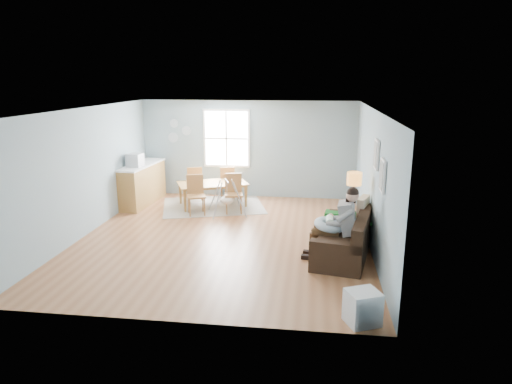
# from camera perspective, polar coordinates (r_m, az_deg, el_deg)

# --- Properties ---
(room) EXTENTS (8.40, 9.40, 3.90)m
(room) POSITION_cam_1_polar(r_m,az_deg,el_deg) (9.26, -4.19, 8.59)
(room) COLOR brown
(window) EXTENTS (1.32, 0.08, 1.62)m
(window) POSITION_cam_1_polar(r_m,az_deg,el_deg) (12.84, -3.69, 6.70)
(window) COLOR white
(window) RESTS_ON room
(pictures) EXTENTS (0.05, 1.34, 0.74)m
(pictures) POSITION_cam_1_polar(r_m,az_deg,el_deg) (8.20, 15.14, 3.36)
(pictures) COLOR white
(pictures) RESTS_ON room
(wall_plates) EXTENTS (0.67, 0.02, 0.66)m
(wall_plates) POSITION_cam_1_polar(r_m,az_deg,el_deg) (13.17, -9.76, 7.50)
(wall_plates) COLOR #8FA0AC
(wall_plates) RESTS_ON room
(sofa) EXTENTS (1.30, 2.24, 0.85)m
(sofa) POSITION_cam_1_polar(r_m,az_deg,el_deg) (8.91, 11.27, -5.89)
(sofa) COLOR black
(sofa) RESTS_ON room
(green_throw) EXTENTS (1.05, 0.94, 0.04)m
(green_throw) POSITION_cam_1_polar(r_m,az_deg,el_deg) (9.51, 11.43, -3.09)
(green_throw) COLOR #166325
(green_throw) RESTS_ON sofa
(beige_pillow) EXTENTS (0.30, 0.52, 0.51)m
(beige_pillow) POSITION_cam_1_polar(r_m,az_deg,el_deg) (9.27, 13.22, -2.13)
(beige_pillow) COLOR tan
(beige_pillow) RESTS_ON sofa
(father) EXTENTS (1.04, 0.52, 1.41)m
(father) POSITION_cam_1_polar(r_m,az_deg,el_deg) (8.50, 10.27, -3.65)
(father) COLOR gray
(father) RESTS_ON sofa
(nursing_pillow) EXTENTS (0.72, 0.71, 0.23)m
(nursing_pillow) POSITION_cam_1_polar(r_m,az_deg,el_deg) (8.55, 9.17, -4.07)
(nursing_pillow) COLOR silver
(nursing_pillow) RESTS_ON father
(infant) EXTENTS (0.15, 0.40, 0.15)m
(infant) POSITION_cam_1_polar(r_m,az_deg,el_deg) (8.56, 9.22, -3.42)
(infant) COLOR white
(infant) RESTS_ON nursing_pillow
(toddler) EXTENTS (0.59, 0.35, 0.89)m
(toddler) POSITION_cam_1_polar(r_m,az_deg,el_deg) (8.98, 11.09, -2.85)
(toddler) COLOR white
(toddler) RESTS_ON sofa
(floor_lamp) EXTENTS (0.29, 0.29, 1.46)m
(floor_lamp) POSITION_cam_1_polar(r_m,az_deg,el_deg) (9.41, 12.16, 0.90)
(floor_lamp) COLOR black
(floor_lamp) RESTS_ON room
(storage_cube) EXTENTS (0.55, 0.52, 0.48)m
(storage_cube) POSITION_cam_1_polar(r_m,az_deg,el_deg) (6.64, 13.12, -13.89)
(storage_cube) COLOR white
(storage_cube) RESTS_ON room
(rug) EXTENTS (3.03, 2.62, 0.01)m
(rug) POSITION_cam_1_polar(r_m,az_deg,el_deg) (12.14, -5.36, -1.71)
(rug) COLOR #9E9891
(rug) RESTS_ON room
(dining_table) EXTENTS (2.02, 1.63, 0.62)m
(dining_table) POSITION_cam_1_polar(r_m,az_deg,el_deg) (12.06, -5.39, -0.31)
(dining_table) COLOR olive
(dining_table) RESTS_ON rug
(chair_sw) EXTENTS (0.57, 0.57, 0.98)m
(chair_sw) POSITION_cam_1_polar(r_m,az_deg,el_deg) (11.37, -7.55, 0.01)
(chair_sw) COLOR #9D6736
(chair_sw) RESTS_ON rug
(chair_se) EXTENTS (0.52, 0.52, 0.98)m
(chair_se) POSITION_cam_1_polar(r_m,az_deg,el_deg) (11.43, -2.83, 0.21)
(chair_se) COLOR #9D6736
(chair_se) RESTS_ON rug
(chair_nw) EXTENTS (0.56, 0.56, 0.95)m
(chair_nw) POSITION_cam_1_polar(r_m,az_deg,el_deg) (12.60, -7.70, 1.35)
(chair_nw) COLOR #9D6736
(chair_nw) RESTS_ON rug
(chair_ne) EXTENTS (0.49, 0.49, 0.93)m
(chair_ne) POSITION_cam_1_polar(r_m,az_deg,el_deg) (12.67, -3.57, 1.43)
(chair_ne) COLOR #9D6736
(chair_ne) RESTS_ON rug
(counter) EXTENTS (0.71, 1.97, 1.08)m
(counter) POSITION_cam_1_polar(r_m,az_deg,el_deg) (12.57, -14.03, 1.02)
(counter) COLOR olive
(counter) RESTS_ON room
(monitor) EXTENTS (0.40, 0.38, 0.34)m
(monitor) POSITION_cam_1_polar(r_m,az_deg,el_deg) (12.10, -14.91, 3.87)
(monitor) COLOR #B1B0B5
(monitor) RESTS_ON counter
(baby_swing) EXTENTS (1.08, 1.09, 0.86)m
(baby_swing) POSITION_cam_1_polar(r_m,az_deg,el_deg) (11.27, -3.63, -0.92)
(baby_swing) COLOR #B1B0B5
(baby_swing) RESTS_ON room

